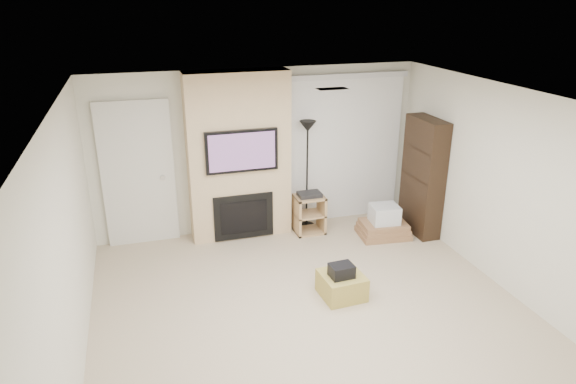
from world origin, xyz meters
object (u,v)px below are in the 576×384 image
object	(u,v)px
ottoman	(342,285)
bookshelf	(423,177)
av_stand	(309,211)
box_stack	(384,224)
floor_lamp	(307,145)

from	to	relation	value
ottoman	bookshelf	xyz separation A→B (m)	(1.88, 1.40, 0.75)
av_stand	box_stack	world-z (taller)	av_stand
av_stand	bookshelf	distance (m)	1.81
av_stand	box_stack	distance (m)	1.16
floor_lamp	ottoman	bearing A→B (deg)	-96.69
box_stack	bookshelf	world-z (taller)	bookshelf
ottoman	box_stack	bearing A→B (deg)	47.66
av_stand	bookshelf	world-z (taller)	bookshelf
floor_lamp	bookshelf	world-z (taller)	bookshelf
ottoman	av_stand	xyz separation A→B (m)	(0.21, 1.85, 0.20)
av_stand	box_stack	bearing A→B (deg)	-23.74
floor_lamp	box_stack	world-z (taller)	floor_lamp
floor_lamp	av_stand	xyz separation A→B (m)	(-0.03, -0.21, -1.01)
bookshelf	ottoman	bearing A→B (deg)	-143.30
ottoman	bookshelf	size ratio (longest dim) A/B	0.28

